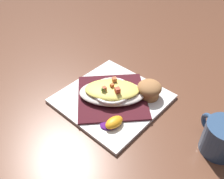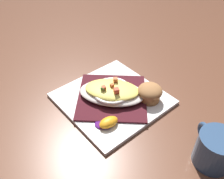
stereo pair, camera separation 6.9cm
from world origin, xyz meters
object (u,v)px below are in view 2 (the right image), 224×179
square_plate (112,99)px  coffee_mug (214,150)px  gratin_dish (112,91)px  muffin (150,93)px  orange_garnish (108,123)px

square_plate → coffee_mug: size_ratio=2.34×
gratin_dish → coffee_mug: (0.28, 0.11, 0.00)m
square_plate → muffin: 0.11m
orange_garnish → coffee_mug: size_ratio=0.58×
orange_garnish → square_plate: bearing=147.5°
square_plate → orange_garnish: orange_garnish is taller
coffee_mug → orange_garnish: bearing=-138.4°
gratin_dish → muffin: bearing=58.9°
coffee_mug → muffin: bearing=-174.5°
coffee_mug → gratin_dish: bearing=-158.1°
square_plate → orange_garnish: size_ratio=4.04×
gratin_dish → muffin: gratin_dish is taller
muffin → orange_garnish: (0.03, -0.15, -0.02)m
square_plate → coffee_mug: bearing=21.9°
gratin_dish → orange_garnish: 0.11m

